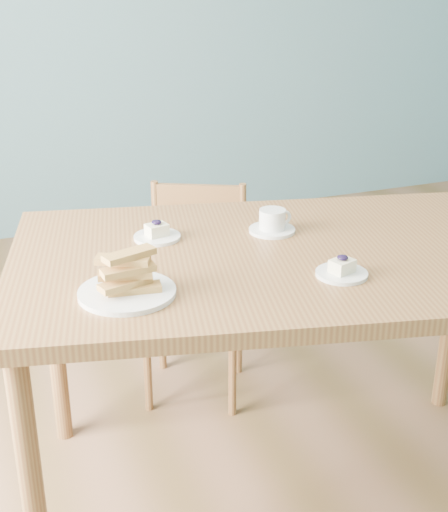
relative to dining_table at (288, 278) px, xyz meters
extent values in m
cube|color=#8A5D40|center=(0.26, 0.13, -0.76)|extent=(5.00, 5.00, 0.01)
cube|color=slate|center=(0.26, 2.63, 0.59)|extent=(5.00, 0.01, 2.70)
cube|color=brown|center=(0.00, 0.00, 0.06)|extent=(1.73, 1.23, 0.04)
cylinder|color=brown|center=(-0.78, -0.21, -0.36)|extent=(0.06, 0.06, 0.80)
cylinder|color=brown|center=(-0.61, 0.53, -0.36)|extent=(0.06, 0.06, 0.80)
cube|color=brown|center=(-0.07, 0.64, -0.37)|extent=(0.49, 0.49, 0.04)
cylinder|color=brown|center=(-0.28, 0.58, -0.57)|extent=(0.03, 0.03, 0.36)
cylinder|color=brown|center=(0.00, 0.43, -0.57)|extent=(0.03, 0.03, 0.36)
cylinder|color=brown|center=(-0.14, 0.85, -0.57)|extent=(0.03, 0.03, 0.36)
cylinder|color=brown|center=(0.14, 0.70, -0.57)|extent=(0.03, 0.03, 0.36)
cylinder|color=brown|center=(-0.15, 0.86, -0.15)|extent=(0.03, 0.03, 0.42)
cylinder|color=brown|center=(0.15, 0.71, -0.15)|extent=(0.03, 0.03, 0.42)
cube|color=brown|center=(0.00, 0.78, -0.03)|extent=(0.29, 0.16, 0.16)
cylinder|color=brown|center=(-0.07, 0.82, -0.23)|extent=(0.01, 0.01, 0.25)
cylinder|color=brown|center=(0.00, 0.78, -0.23)|extent=(0.01, 0.01, 0.25)
cylinder|color=brown|center=(0.07, 0.75, -0.23)|extent=(0.01, 0.01, 0.25)
cylinder|color=silver|center=(0.05, -0.20, 0.09)|extent=(0.14, 0.14, 0.01)
cube|color=#F4E8BB|center=(0.05, -0.20, 0.11)|extent=(0.07, 0.06, 0.03)
ellipsoid|color=black|center=(0.05, -0.20, 0.13)|extent=(0.03, 0.03, 0.01)
sphere|color=black|center=(0.06, -0.20, 0.13)|extent=(0.01, 0.01, 0.01)
sphere|color=black|center=(0.04, -0.19, 0.13)|extent=(0.01, 0.01, 0.01)
sphere|color=black|center=(0.05, -0.21, 0.13)|extent=(0.01, 0.01, 0.01)
cylinder|color=silver|center=(-0.32, 0.23, 0.09)|extent=(0.14, 0.14, 0.01)
cube|color=#F4E8BB|center=(-0.32, 0.23, 0.11)|extent=(0.07, 0.06, 0.03)
ellipsoid|color=black|center=(-0.32, 0.23, 0.14)|extent=(0.03, 0.03, 0.01)
sphere|color=black|center=(-0.31, 0.23, 0.13)|extent=(0.01, 0.01, 0.01)
sphere|color=black|center=(-0.33, 0.23, 0.13)|extent=(0.01, 0.01, 0.01)
sphere|color=black|center=(-0.32, 0.22, 0.13)|extent=(0.01, 0.01, 0.01)
cylinder|color=silver|center=(0.02, 0.16, 0.09)|extent=(0.14, 0.14, 0.01)
cylinder|color=silver|center=(0.02, 0.16, 0.12)|extent=(0.08, 0.08, 0.06)
cylinder|color=olive|center=(0.02, 0.16, 0.15)|extent=(0.07, 0.07, 0.00)
torus|color=silver|center=(0.06, 0.16, 0.12)|extent=(0.05, 0.01, 0.05)
cylinder|color=silver|center=(-0.50, -0.11, 0.09)|extent=(0.24, 0.24, 0.01)
camera|label=1|loc=(-0.85, -1.66, 0.86)|focal=50.00mm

